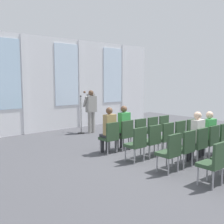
# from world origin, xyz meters

# --- Properties ---
(ground_plane) EXTENTS (14.91, 14.91, 0.00)m
(ground_plane) POSITION_xyz_m (0.00, 0.00, 0.00)
(ground_plane) COLOR #4C4C51
(rear_partition) EXTENTS (9.91, 0.14, 3.94)m
(rear_partition) POSITION_xyz_m (0.03, 5.73, 2.01)
(rear_partition) COLOR silver
(rear_partition) RESTS_ON ground
(speaker) EXTENTS (0.52, 0.69, 1.75)m
(speaker) POSITION_xyz_m (0.25, 4.24, 1.02)
(speaker) COLOR gray
(speaker) RESTS_ON ground
(mic_stand) EXTENTS (0.28, 0.28, 1.55)m
(mic_stand) POSITION_xyz_m (-0.15, 4.37, 0.34)
(mic_stand) COLOR black
(mic_stand) RESTS_ON ground
(chair_r0_c0) EXTENTS (0.46, 0.44, 0.94)m
(chair_r0_c0) POSITION_xyz_m (-1.17, 1.32, 0.53)
(chair_r0_c0) COLOR #99999E
(chair_r0_c0) RESTS_ON ground
(audience_r0_c0) EXTENTS (0.36, 0.39, 1.38)m
(audience_r0_c0) POSITION_xyz_m (-1.17, 1.39, 0.76)
(audience_r0_c0) COLOR #2D2D33
(audience_r0_c0) RESTS_ON ground
(chair_r0_c1) EXTENTS (0.46, 0.44, 0.94)m
(chair_r0_c1) POSITION_xyz_m (-0.59, 1.32, 0.53)
(chair_r0_c1) COLOR #99999E
(chair_r0_c1) RESTS_ON ground
(audience_r0_c1) EXTENTS (0.36, 0.39, 1.39)m
(audience_r0_c1) POSITION_xyz_m (-0.59, 1.39, 0.77)
(audience_r0_c1) COLOR #2D2D33
(audience_r0_c1) RESTS_ON ground
(chair_r0_c2) EXTENTS (0.46, 0.44, 0.94)m
(chair_r0_c2) POSITION_xyz_m (0.00, 1.32, 0.53)
(chair_r0_c2) COLOR #99999E
(chair_r0_c2) RESTS_ON ground
(chair_r0_c3) EXTENTS (0.46, 0.44, 0.94)m
(chair_r0_c3) POSITION_xyz_m (0.59, 1.32, 0.53)
(chair_r0_c3) COLOR #99999E
(chair_r0_c3) RESTS_ON ground
(chair_r0_c4) EXTENTS (0.46, 0.44, 0.94)m
(chair_r0_c4) POSITION_xyz_m (1.17, 1.32, 0.53)
(chair_r0_c4) COLOR #99999E
(chair_r0_c4) RESTS_ON ground
(chair_r1_c0) EXTENTS (0.46, 0.44, 0.94)m
(chair_r1_c0) POSITION_xyz_m (-1.17, 0.22, 0.53)
(chair_r1_c0) COLOR #99999E
(chair_r1_c0) RESTS_ON ground
(chair_r1_c1) EXTENTS (0.46, 0.44, 0.94)m
(chair_r1_c1) POSITION_xyz_m (-0.59, 0.22, 0.53)
(chair_r1_c1) COLOR #99999E
(chair_r1_c1) RESTS_ON ground
(chair_r1_c2) EXTENTS (0.46, 0.44, 0.94)m
(chair_r1_c2) POSITION_xyz_m (0.00, 0.22, 0.53)
(chair_r1_c2) COLOR #99999E
(chair_r1_c2) RESTS_ON ground
(chair_r1_c3) EXTENTS (0.46, 0.44, 0.94)m
(chair_r1_c3) POSITION_xyz_m (0.59, 0.22, 0.53)
(chair_r1_c3) COLOR #99999E
(chair_r1_c3) RESTS_ON ground
(chair_r1_c4) EXTENTS (0.46, 0.44, 0.94)m
(chair_r1_c4) POSITION_xyz_m (1.17, 0.22, 0.53)
(chair_r1_c4) COLOR #99999E
(chair_r1_c4) RESTS_ON ground
(chair_r2_c0) EXTENTS (0.46, 0.44, 0.94)m
(chair_r2_c0) POSITION_xyz_m (-1.17, -0.88, 0.53)
(chair_r2_c0) COLOR #99999E
(chair_r2_c0) RESTS_ON ground
(chair_r2_c1) EXTENTS (0.46, 0.44, 0.94)m
(chair_r2_c1) POSITION_xyz_m (-0.59, -0.88, 0.53)
(chair_r2_c1) COLOR #99999E
(chair_r2_c1) RESTS_ON ground
(chair_r2_c2) EXTENTS (0.46, 0.44, 0.94)m
(chair_r2_c2) POSITION_xyz_m (0.00, -0.88, 0.53)
(chair_r2_c2) COLOR #99999E
(chair_r2_c2) RESTS_ON ground
(audience_r2_c2) EXTENTS (0.36, 0.39, 1.36)m
(audience_r2_c2) POSITION_xyz_m (0.00, -0.80, 0.75)
(audience_r2_c2) COLOR #2D2D33
(audience_r2_c2) RESTS_ON ground
(chair_r2_c3) EXTENTS (0.46, 0.44, 0.94)m
(chair_r2_c3) POSITION_xyz_m (0.59, -0.88, 0.53)
(chair_r2_c3) COLOR #99999E
(chair_r2_c3) RESTS_ON ground
(audience_r2_c3) EXTENTS (0.36, 0.39, 1.32)m
(audience_r2_c3) POSITION_xyz_m (0.59, -0.80, 0.73)
(audience_r2_c3) COLOR #2D2D33
(audience_r2_c3) RESTS_ON ground
(chair_r2_c4) EXTENTS (0.46, 0.44, 0.94)m
(chair_r2_c4) POSITION_xyz_m (1.17, -0.88, 0.53)
(chair_r2_c4) COLOR #99999E
(chair_r2_c4) RESTS_ON ground
(chair_r3_c0) EXTENTS (0.46, 0.44, 0.94)m
(chair_r3_c0) POSITION_xyz_m (-1.17, -1.97, 0.53)
(chair_r3_c0) COLOR #99999E
(chair_r3_c0) RESTS_ON ground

